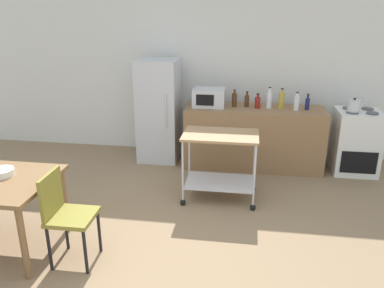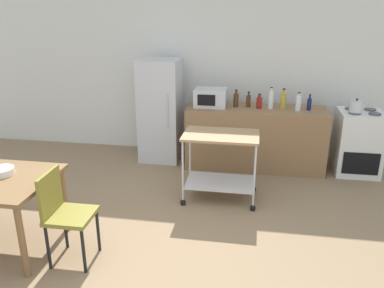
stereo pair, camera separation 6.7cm
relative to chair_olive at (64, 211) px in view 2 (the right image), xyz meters
name	(u,v)px [view 2 (the right image)]	position (x,y,z in m)	size (l,w,h in m)	color
ground_plane	(151,266)	(0.80, 0.01, -0.52)	(12.00, 12.00, 0.00)	#8C7051
back_wall	(201,62)	(0.80, 3.21, 0.93)	(8.40, 0.12, 2.90)	silver
kitchen_counter	(255,138)	(1.70, 2.61, -0.07)	(2.00, 0.64, 0.90)	olive
chair_olive	(64,211)	(0.00, 0.00, 0.00)	(0.40, 0.40, 0.89)	olive
stove_oven	(358,142)	(3.15, 2.63, -0.07)	(0.60, 0.61, 0.92)	white
refrigerator	(161,110)	(0.25, 2.71, 0.26)	(0.60, 0.63, 1.55)	silver
kitchen_cart	(220,156)	(1.29, 1.47, 0.05)	(0.91, 0.57, 0.85)	#A37A51
microwave	(211,98)	(1.03, 2.60, 0.51)	(0.46, 0.35, 0.26)	silver
bottle_sparkling_water	(236,100)	(1.40, 2.63, 0.49)	(0.07, 0.07, 0.25)	#4C2D19
bottle_wine	(248,101)	(1.58, 2.65, 0.47)	(0.07, 0.07, 0.23)	#4C2D19
bottle_sesame_oil	(259,102)	(1.73, 2.61, 0.47)	(0.08, 0.08, 0.21)	maroon
bottle_hot_sauce	(271,100)	(1.89, 2.60, 0.51)	(0.07, 0.07, 0.31)	silver
bottle_vinegar	(283,100)	(2.07, 2.64, 0.50)	(0.08, 0.08, 0.29)	gold
bottle_soy_sauce	(298,103)	(2.27, 2.54, 0.49)	(0.07, 0.07, 0.26)	silver
bottle_olive_oil	(309,104)	(2.42, 2.61, 0.47)	(0.06, 0.06, 0.23)	navy
fruit_bowl	(2,171)	(-0.70, 0.18, 0.26)	(0.23, 0.23, 0.07)	white
kettle	(356,106)	(3.03, 2.53, 0.48)	(0.24, 0.17, 0.19)	silver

